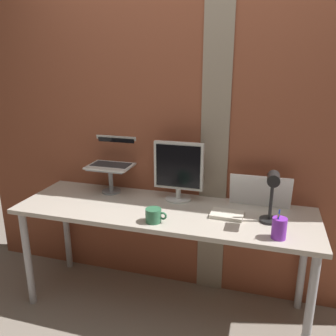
# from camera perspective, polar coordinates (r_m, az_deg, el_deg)

# --- Properties ---
(ground_plane) EXTENTS (6.00, 6.00, 0.00)m
(ground_plane) POSITION_cam_1_polar(r_m,az_deg,el_deg) (2.59, 2.00, -23.01)
(ground_plane) COLOR gray
(brick_wall_back) EXTENTS (3.48, 0.16, 2.49)m
(brick_wall_back) POSITION_cam_1_polar(r_m,az_deg,el_deg) (2.43, 4.88, 7.06)
(brick_wall_back) COLOR brown
(brick_wall_back) RESTS_ON ground_plane
(desk) EXTENTS (1.95, 0.61, 0.75)m
(desk) POSITION_cam_1_polar(r_m,az_deg,el_deg) (2.30, -0.71, -8.52)
(desk) COLOR beige
(desk) RESTS_ON ground_plane
(monitor) EXTENTS (0.34, 0.18, 0.41)m
(monitor) POSITION_cam_1_polar(r_m,az_deg,el_deg) (2.35, 1.76, -0.16)
(monitor) COLOR silver
(monitor) RESTS_ON desk
(laptop_stand) EXTENTS (0.28, 0.22, 0.19)m
(laptop_stand) POSITION_cam_1_polar(r_m,az_deg,el_deg) (2.55, -9.48, -1.17)
(laptop_stand) COLOR gray
(laptop_stand) RESTS_ON desk
(laptop) EXTENTS (0.32, 0.28, 0.21)m
(laptop) POSITION_cam_1_polar(r_m,az_deg,el_deg) (2.57, -8.99, 1.72)
(laptop) COLOR silver
(laptop) RESTS_ON laptop_stand
(whiteboard_panel) EXTENTS (0.40, 0.07, 0.22)m
(whiteboard_panel) POSITION_cam_1_polar(r_m,az_deg,el_deg) (2.34, 15.02, -3.74)
(whiteboard_panel) COLOR white
(whiteboard_panel) RESTS_ON desk
(desk_lamp) EXTENTS (0.12, 0.20, 0.34)m
(desk_lamp) POSITION_cam_1_polar(r_m,az_deg,el_deg) (2.06, 16.86, -3.86)
(desk_lamp) COLOR black
(desk_lamp) RESTS_ON desk
(pen_cup) EXTENTS (0.08, 0.08, 0.17)m
(pen_cup) POSITION_cam_1_polar(r_m,az_deg,el_deg) (1.98, 17.91, -9.46)
(pen_cup) COLOR purple
(pen_cup) RESTS_ON desk
(coffee_mug) EXTENTS (0.13, 0.10, 0.08)m
(coffee_mug) POSITION_cam_1_polar(r_m,az_deg,el_deg) (2.08, -2.38, -7.84)
(coffee_mug) COLOR #33724C
(coffee_mug) RESTS_ON desk
(paper_clutter_stack) EXTENTS (0.21, 0.15, 0.02)m
(paper_clutter_stack) POSITION_cam_1_polar(r_m,az_deg,el_deg) (2.19, 9.76, -7.61)
(paper_clutter_stack) COLOR silver
(paper_clutter_stack) RESTS_ON desk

